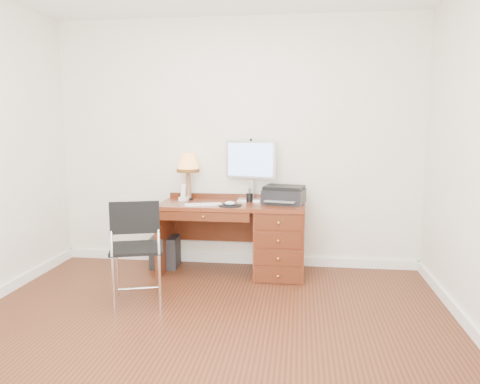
# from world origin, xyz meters

# --- Properties ---
(ground) EXTENTS (4.00, 4.00, 0.00)m
(ground) POSITION_xyz_m (0.00, 0.00, 0.00)
(ground) COLOR #3B1A0D
(ground) RESTS_ON ground
(room_shell) EXTENTS (4.00, 4.00, 4.00)m
(room_shell) POSITION_xyz_m (0.00, 0.63, 0.05)
(room_shell) COLOR silver
(room_shell) RESTS_ON ground
(desk) EXTENTS (1.50, 0.67, 0.75)m
(desk) POSITION_xyz_m (0.32, 1.40, 0.41)
(desk) COLOR maroon
(desk) RESTS_ON ground
(monitor) EXTENTS (0.55, 0.24, 0.64)m
(monitor) POSITION_xyz_m (0.16, 1.63, 1.15)
(monitor) COLOR silver
(monitor) RESTS_ON desk
(keyboard) EXTENTS (0.39, 0.21, 0.01)m
(keyboard) POSITION_xyz_m (-0.27, 1.23, 0.76)
(keyboard) COLOR white
(keyboard) RESTS_ON desk
(mouse_pad) EXTENTS (0.24, 0.24, 0.05)m
(mouse_pad) POSITION_xyz_m (0.00, 1.22, 0.76)
(mouse_pad) COLOR black
(mouse_pad) RESTS_ON desk
(printer) EXTENTS (0.46, 0.39, 0.18)m
(printer) POSITION_xyz_m (0.54, 1.45, 0.84)
(printer) COLOR black
(printer) RESTS_ON desk
(leg_lamp) EXTENTS (0.25, 0.25, 0.51)m
(leg_lamp) POSITION_xyz_m (-0.50, 1.56, 1.12)
(leg_lamp) COLOR black
(leg_lamp) RESTS_ON desk
(phone) EXTENTS (0.10, 0.10, 0.18)m
(phone) POSITION_xyz_m (-0.54, 1.49, 0.80)
(phone) COLOR white
(phone) RESTS_ON desk
(pen_cup) EXTENTS (0.07, 0.07, 0.09)m
(pen_cup) POSITION_xyz_m (0.17, 1.50, 0.79)
(pen_cup) COLOR black
(pen_cup) RESTS_ON desk
(chair) EXTENTS (0.56, 0.56, 0.94)m
(chair) POSITION_xyz_m (-0.70, 0.37, 0.57)
(chair) COLOR black
(chair) RESTS_ON ground
(equipment_box) EXTENTS (0.31, 0.31, 0.34)m
(equipment_box) POSITION_xyz_m (-0.76, 1.50, 0.17)
(equipment_box) COLOR black
(equipment_box) RESTS_ON ground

